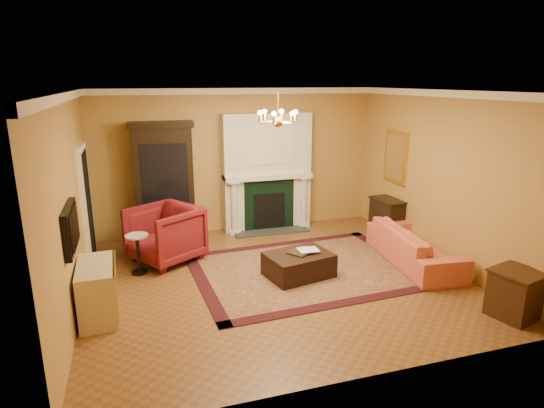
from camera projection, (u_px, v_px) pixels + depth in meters
name	position (u px, v px, depth m)	size (l,w,h in m)	color
floor	(277.00, 279.00, 7.50)	(6.00, 5.50, 0.02)	brown
ceiling	(278.00, 90.00, 6.70)	(6.00, 5.50, 0.02)	white
wall_back	(238.00, 161.00, 9.64)	(6.00, 0.02, 3.00)	#AF883F
wall_front	(363.00, 251.00, 4.56)	(6.00, 0.02, 3.00)	#AF883F
wall_left	(70.00, 205.00, 6.23)	(0.02, 5.50, 3.00)	#AF883F
wall_right	(441.00, 178.00, 7.96)	(0.02, 5.50, 3.00)	#AF883F
fireplace	(267.00, 175.00, 9.72)	(1.90, 0.70, 2.50)	silver
crown_molding	(260.00, 93.00, 7.60)	(6.00, 5.50, 0.12)	white
doorway	(87.00, 205.00, 7.94)	(0.08, 1.05, 2.10)	white
tv_panel	(71.00, 228.00, 5.74)	(0.09, 0.95, 0.58)	black
gilt_mirror	(396.00, 157.00, 9.20)	(0.06, 0.76, 1.05)	gold
chandelier	(278.00, 118.00, 6.80)	(0.63, 0.55, 0.53)	gold
oriental_rug	(306.00, 269.00, 7.82)	(3.74, 2.81, 0.01)	#420E0F
china_cabinet	(164.00, 185.00, 9.04)	(1.14, 0.52, 2.28)	black
wingback_armchair	(165.00, 232.00, 8.08)	(1.07, 1.01, 1.11)	maroon
pedestal_table	(138.00, 251.00, 7.59)	(0.38, 0.38, 0.68)	black
commode	(98.00, 291.00, 6.20)	(0.48, 1.02, 0.76)	beige
coral_sofa	(415.00, 240.00, 8.01)	(2.22, 0.65, 0.87)	#CD5741
end_table	(515.00, 295.00, 6.20)	(0.55, 0.55, 0.64)	#361E0E
console_table	(387.00, 219.00, 9.35)	(0.40, 0.71, 0.79)	black
leather_ottoman	(299.00, 265.00, 7.51)	(1.03, 0.75, 0.39)	black
ottoman_tray	(301.00, 252.00, 7.51)	(0.41, 0.32, 0.03)	black
book_a	(299.00, 244.00, 7.43)	(0.20, 0.03, 0.28)	gray
book_b	(307.00, 243.00, 7.48)	(0.19, 0.02, 0.26)	gray
topiary_left	(233.00, 165.00, 9.39)	(0.15, 0.15, 0.41)	gray
topiary_right	(299.00, 160.00, 9.81)	(0.17, 0.17, 0.46)	gray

